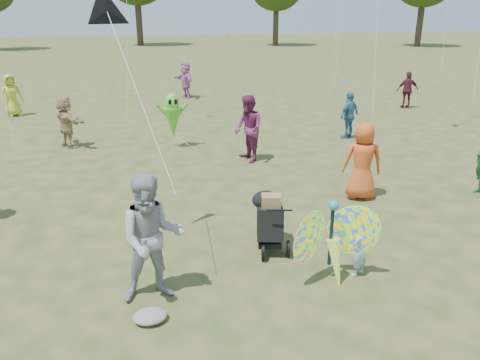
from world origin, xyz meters
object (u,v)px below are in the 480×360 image
object	(u,v)px
crowd_d	(66,122)
butterfly_kite	(333,243)
crowd_c	(349,115)
jogging_stroller	(269,218)
adult_man	(152,239)
child_girl	(360,250)
alien_kite	(173,118)
crowd_h	(408,90)
crowd_a	(363,161)
crowd_j	(186,80)
crowd_g	(11,95)
crowd_e	(248,129)

from	to	relation	value
crowd_d	butterfly_kite	bearing A→B (deg)	175.92
crowd_c	jogging_stroller	bearing A→B (deg)	24.80
adult_man	butterfly_kite	distance (m)	2.85
child_girl	alien_kite	distance (m)	8.73
child_girl	butterfly_kite	size ratio (longest dim) A/B	0.54
crowd_c	crowd_h	bearing A→B (deg)	-168.98
child_girl	crowd_d	xyz separation A→B (m)	(-5.09, 9.48, 0.36)
crowd_c	butterfly_kite	distance (m)	9.30
adult_man	crowd_a	xyz separation A→B (m)	(5.05, 2.78, -0.10)
crowd_j	jogging_stroller	bearing A→B (deg)	-22.64
crowd_j	alien_kite	bearing A→B (deg)	-30.44
crowd_d	jogging_stroller	distance (m)	9.10
crowd_g	crowd_c	bearing A→B (deg)	-54.86
crowd_d	crowd_g	size ratio (longest dim) A/B	0.96
alien_kite	butterfly_kite	bearing A→B (deg)	-81.08
crowd_d	butterfly_kite	world-z (taller)	crowd_d
crowd_h	jogging_stroller	world-z (taller)	crowd_h
crowd_h	butterfly_kite	distance (m)	15.45
crowd_c	crowd_j	distance (m)	10.21
adult_man	jogging_stroller	xyz separation A→B (m)	(2.19, 1.03, -0.39)
crowd_a	jogging_stroller	size ratio (longest dim) A/B	1.61
crowd_a	crowd_e	world-z (taller)	crowd_e
crowd_d	crowd_e	xyz separation A→B (m)	(5.13, -2.99, 0.13)
jogging_stroller	butterfly_kite	size ratio (longest dim) A/B	0.65
crowd_a	crowd_g	bearing A→B (deg)	-34.47
crowd_a	crowd_j	bearing A→B (deg)	-65.53
crowd_a	crowd_j	xyz separation A→B (m)	(-1.69, 14.40, -0.03)
crowd_c	alien_kite	xyz separation A→B (m)	(-5.93, 0.46, 0.18)
crowd_d	alien_kite	size ratio (longest dim) A/B	0.95
crowd_d	crowd_j	distance (m)	9.47
child_girl	butterfly_kite	world-z (taller)	butterfly_kite
adult_man	jogging_stroller	bearing A→B (deg)	25.71
crowd_e	alien_kite	world-z (taller)	crowd_e
crowd_a	crowd_j	world-z (taller)	crowd_a
crowd_c	crowd_e	xyz separation A→B (m)	(-4.06, -1.57, 0.17)
crowd_e	crowd_j	xyz separation A→B (m)	(0.01, 10.95, -0.08)
crowd_g	butterfly_kite	xyz separation A→B (m)	(7.08, -15.09, -0.19)
child_girl	crowd_j	size ratio (longest dim) A/B	0.54
crowd_a	crowd_g	distance (m)	15.21
crowd_c	crowd_e	size ratio (longest dim) A/B	0.83
crowd_j	child_girl	bearing A→B (deg)	-18.64
crowd_e	crowd_g	xyz separation A→B (m)	(-7.61, 8.58, -0.10)
crowd_g	butterfly_kite	size ratio (longest dim) A/B	0.99
crowd_a	alien_kite	world-z (taller)	crowd_a
crowd_d	crowd_j	bearing A→B (deg)	-62.74
crowd_j	crowd_g	bearing A→B (deg)	-91.22
crowd_e	crowd_j	size ratio (longest dim) A/B	1.10
alien_kite	child_girl	bearing A→B (deg)	-77.82
crowd_a	butterfly_kite	distance (m)	3.80
adult_man	crowd_d	distance (m)	9.39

